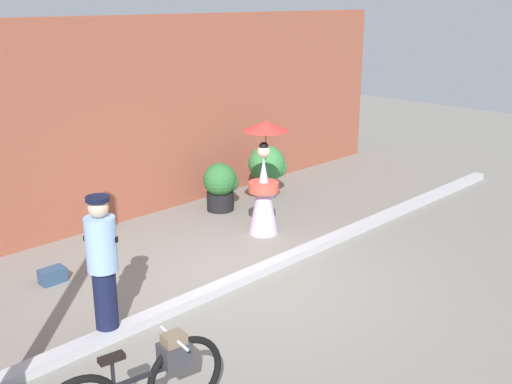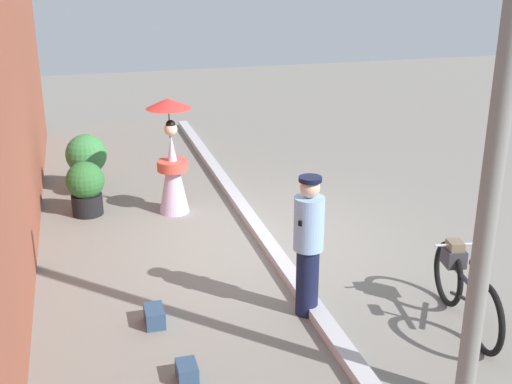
# 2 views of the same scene
# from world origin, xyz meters

# --- Properties ---
(ground_plane) EXTENTS (30.00, 30.00, 0.00)m
(ground_plane) POSITION_xyz_m (0.00, 0.00, 0.00)
(ground_plane) COLOR gray
(building_wall) EXTENTS (14.00, 0.40, 3.41)m
(building_wall) POSITION_xyz_m (0.00, 3.35, 1.70)
(building_wall) COLOR brown
(building_wall) RESTS_ON ground_plane
(sidewalk_curb) EXTENTS (14.00, 0.20, 0.12)m
(sidewalk_curb) POSITION_xyz_m (0.00, 0.00, 0.06)
(sidewalk_curb) COLOR #B2B2B7
(sidewalk_curb) RESTS_ON ground_plane
(bicycle_near_officer) EXTENTS (1.77, 0.48, 0.85)m
(bicycle_near_officer) POSITION_xyz_m (-2.73, -1.53, 0.44)
(bicycle_near_officer) COLOR black
(bicycle_near_officer) RESTS_ON ground_plane
(person_officer) EXTENTS (0.34, 0.34, 1.67)m
(person_officer) POSITION_xyz_m (-2.07, 0.08, 0.89)
(person_officer) COLOR #141938
(person_officer) RESTS_ON ground_plane
(person_with_parasol) EXTENTS (0.70, 0.70, 1.85)m
(person_with_parasol) POSITION_xyz_m (1.50, 1.07, 0.88)
(person_with_parasol) COLOR silver
(person_with_parasol) RESTS_ON ground_plane
(potted_plant_by_door) EXTENTS (0.72, 0.70, 1.01)m
(potted_plant_by_door) POSITION_xyz_m (2.93, 2.34, 0.59)
(potted_plant_by_door) COLOR #59595B
(potted_plant_by_door) RESTS_ON ground_plane
(potted_plant_small) EXTENTS (0.61, 0.60, 0.87)m
(potted_plant_small) POSITION_xyz_m (1.78, 2.41, 0.47)
(potted_plant_small) COLOR black
(potted_plant_small) RESTS_ON ground_plane
(backpack_on_pavement) EXTENTS (0.27, 0.20, 0.18)m
(backpack_on_pavement) POSITION_xyz_m (-2.95, 1.63, 0.10)
(backpack_on_pavement) COLOR navy
(backpack_on_pavement) RESTS_ON ground_plane
(backpack_spare) EXTENTS (0.34, 0.21, 0.20)m
(backpack_spare) POSITION_xyz_m (-1.84, 1.81, 0.11)
(backpack_spare) COLOR navy
(backpack_spare) RESTS_ON ground_plane
(utility_pole) EXTENTS (0.18, 0.18, 4.80)m
(utility_pole) POSITION_xyz_m (-3.96, -0.80, 2.40)
(utility_pole) COLOR slate
(utility_pole) RESTS_ON ground_plane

